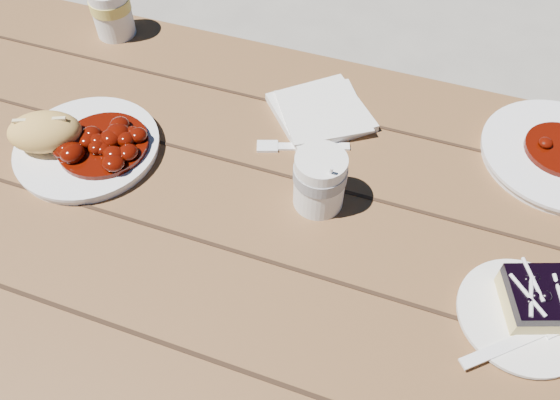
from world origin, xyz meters
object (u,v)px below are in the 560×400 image
(dessert_plate, at_px, (522,316))
(blueberry_cake, at_px, (539,299))
(bread_roll, at_px, (45,132))
(coffee_cup, at_px, (320,181))
(main_plate, at_px, (88,148))
(second_cup, at_px, (112,12))
(picnic_table, at_px, (317,284))
(second_plate, at_px, (559,155))

(dessert_plate, distance_m, blueberry_cake, 0.03)
(bread_roll, relative_size, blueberry_cake, 1.11)
(coffee_cup, bearing_deg, bread_roll, -174.10)
(main_plate, height_order, coffee_cup, coffee_cup)
(bread_roll, height_order, second_cup, second_cup)
(coffee_cup, bearing_deg, main_plate, -176.20)
(bread_roll, distance_m, dessert_plate, 0.76)
(picnic_table, distance_m, bread_roll, 0.51)
(bread_roll, distance_m, second_plate, 0.83)
(dessert_plate, distance_m, coffee_cup, 0.33)
(main_plate, relative_size, blueberry_cake, 2.20)
(main_plate, xyz_separation_m, blueberry_cake, (0.71, -0.06, 0.02))
(main_plate, height_order, bread_roll, bread_roll)
(second_plate, distance_m, second_cup, 0.86)
(coffee_cup, height_order, second_plate, coffee_cup)
(dessert_plate, relative_size, second_cup, 1.72)
(picnic_table, xyz_separation_m, coffee_cup, (-0.02, 0.05, 0.21))
(main_plate, bearing_deg, picnic_table, -3.06)
(blueberry_cake, bearing_deg, picnic_table, 153.22)
(bread_roll, distance_m, second_cup, 0.34)
(picnic_table, xyz_separation_m, second_cup, (-0.54, 0.33, 0.21))
(picnic_table, bearing_deg, second_cup, 148.34)
(coffee_cup, bearing_deg, blueberry_cake, -14.72)
(bread_roll, relative_size, coffee_cup, 1.22)
(picnic_table, bearing_deg, bread_roll, 179.75)
(dessert_plate, xyz_separation_m, second_cup, (-0.82, 0.38, 0.04))
(main_plate, xyz_separation_m, second_cup, (-0.13, 0.31, 0.04))
(main_plate, bearing_deg, coffee_cup, 3.80)
(blueberry_cake, height_order, second_plate, blueberry_cake)
(dessert_plate, bearing_deg, coffee_cup, 162.28)
(main_plate, xyz_separation_m, dessert_plate, (0.70, -0.07, -0.00))
(second_plate, bearing_deg, second_cup, 175.56)
(dessert_plate, xyz_separation_m, second_plate, (0.04, 0.32, 0.00))
(blueberry_cake, relative_size, coffee_cup, 1.09)
(dessert_plate, height_order, second_cup, second_cup)
(coffee_cup, xyz_separation_m, second_plate, (0.35, 0.22, -0.04))
(second_plate, bearing_deg, bread_roll, -161.59)
(picnic_table, relative_size, bread_roll, 17.20)
(blueberry_cake, distance_m, coffee_cup, 0.33)
(picnic_table, distance_m, dessert_plate, 0.34)
(second_plate, xyz_separation_m, second_cup, (-0.86, 0.07, 0.04))
(second_cup, bearing_deg, second_plate, -4.44)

